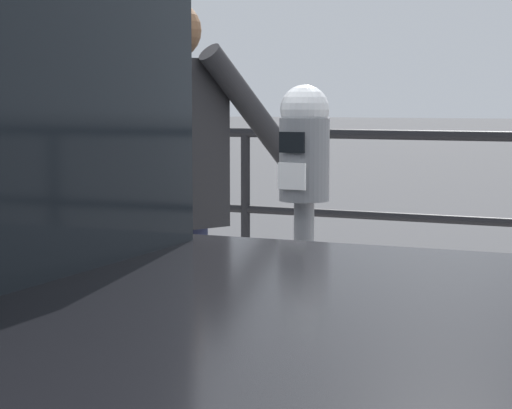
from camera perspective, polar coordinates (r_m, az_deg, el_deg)
The scene contains 4 objects.
sidewalk_curb at distance 4.75m, azimuth 3.73°, elevation -10.94°, with size 36.00×3.16×0.14m, color #ADA8A0.
parking_meter at distance 3.33m, azimuth 2.84°, elevation 0.55°, with size 0.17×0.18×1.38m.
pedestrian_at_meter at distance 3.81m, azimuth -4.79°, elevation 0.90°, with size 0.75×0.48×1.71m.
background_railing at distance 5.96m, azimuth 8.89°, elevation 1.22°, with size 24.06×0.06×1.15m.
Camera 1 is at (1.63, -2.66, 1.46)m, focal length 68.02 mm.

